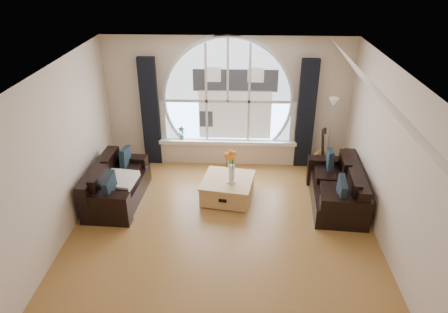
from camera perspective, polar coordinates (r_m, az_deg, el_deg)
ground at (r=6.74m, az=-0.33°, el=-11.50°), size 5.00×5.50×0.01m
ceiling at (r=5.48m, az=-0.40°, el=11.13°), size 5.00×5.50×0.01m
wall_back at (r=8.51m, az=0.53°, el=7.49°), size 5.00×0.01×2.70m
wall_left at (r=6.59m, az=-22.62°, el=-0.83°), size 0.01×5.50×2.70m
wall_right at (r=6.39m, az=22.64°, el=-1.71°), size 0.01×5.50×2.70m
attic_slope at (r=5.91m, az=21.61°, el=6.85°), size 0.92×5.50×0.72m
arched_window at (r=8.39m, az=0.53°, el=9.19°), size 2.60×0.06×2.15m
window_sill at (r=8.74m, az=0.48°, el=2.08°), size 2.90×0.22×0.08m
window_frame at (r=8.37m, az=0.52°, el=9.13°), size 2.76×0.08×2.15m
neighbor_house at (r=8.42m, az=1.55°, el=8.34°), size 1.70×0.02×1.50m
curtain_left at (r=8.67m, az=-10.20°, el=6.01°), size 0.35×0.12×2.30m
curtain_right at (r=8.57m, az=11.30°, el=5.67°), size 0.35×0.12×2.30m
sofa_left at (r=7.73m, az=-14.65°, el=-3.37°), size 0.90×1.67×0.73m
sofa_right at (r=7.65m, az=15.35°, el=-3.81°), size 0.95×1.71×0.73m
coffee_chest at (r=7.63m, az=0.51°, el=-4.37°), size 1.04×1.04×0.44m
throw_blanket at (r=7.56m, az=-14.22°, el=-3.17°), size 0.62×0.62×0.10m
vase_flowers at (r=7.26m, az=1.07°, el=-0.94°), size 0.24×0.24×0.70m
floor_lamp at (r=8.58m, az=14.40°, el=2.80°), size 0.24×0.24×1.60m
guitar at (r=8.56m, az=13.33°, el=0.89°), size 0.41×0.33×1.06m
potted_plant at (r=8.75m, az=-5.91°, el=3.27°), size 0.16×0.12×0.29m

